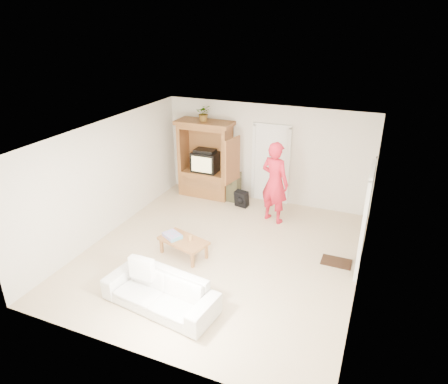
# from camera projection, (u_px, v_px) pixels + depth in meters

# --- Properties ---
(floor) EXTENTS (6.00, 6.00, 0.00)m
(floor) POSITION_uv_depth(u_px,v_px,m) (221.00, 253.00, 8.45)
(floor) COLOR tan
(floor) RESTS_ON ground
(ceiling) EXTENTS (6.00, 6.00, 0.00)m
(ceiling) POSITION_uv_depth(u_px,v_px,m) (221.00, 134.00, 7.41)
(ceiling) COLOR white
(ceiling) RESTS_ON floor
(wall_back) EXTENTS (5.50, 0.00, 5.50)m
(wall_back) POSITION_uv_depth(u_px,v_px,m) (266.00, 154.00, 10.46)
(wall_back) COLOR silver
(wall_back) RESTS_ON floor
(wall_front) EXTENTS (5.50, 0.00, 5.50)m
(wall_front) POSITION_uv_depth(u_px,v_px,m) (135.00, 283.00, 5.40)
(wall_front) COLOR silver
(wall_front) RESTS_ON floor
(wall_left) EXTENTS (0.00, 6.00, 6.00)m
(wall_left) POSITION_uv_depth(u_px,v_px,m) (108.00, 178.00, 8.90)
(wall_left) COLOR silver
(wall_left) RESTS_ON floor
(wall_right) EXTENTS (0.00, 6.00, 6.00)m
(wall_right) POSITION_uv_depth(u_px,v_px,m) (366.00, 223.00, 6.96)
(wall_right) COLOR silver
(wall_right) RESTS_ON floor
(armoire) EXTENTS (1.82, 1.14, 2.10)m
(armoire) POSITION_uv_depth(u_px,v_px,m) (206.00, 164.00, 10.89)
(armoire) COLOR #96602E
(armoire) RESTS_ON floor
(door_back) EXTENTS (0.85, 0.05, 2.04)m
(door_back) POSITION_uv_depth(u_px,v_px,m) (270.00, 165.00, 10.50)
(door_back) COLOR white
(door_back) RESTS_ON floor
(doorway_right) EXTENTS (0.05, 0.90, 2.04)m
(doorway_right) POSITION_uv_depth(u_px,v_px,m) (365.00, 222.00, 7.59)
(doorway_right) COLOR black
(doorway_right) RESTS_ON floor
(framed_picture) EXTENTS (0.03, 0.60, 0.48)m
(framed_picture) POSITION_uv_depth(u_px,v_px,m) (375.00, 171.00, 8.45)
(framed_picture) COLOR black
(framed_picture) RESTS_ON wall_right
(doormat) EXTENTS (0.60, 0.40, 0.02)m
(doormat) POSITION_uv_depth(u_px,v_px,m) (336.00, 262.00, 8.15)
(doormat) COLOR #382316
(doormat) RESTS_ON floor
(plant) EXTENTS (0.49, 0.46, 0.43)m
(plant) POSITION_uv_depth(u_px,v_px,m) (204.00, 113.00, 10.30)
(plant) COLOR #4C7238
(plant) RESTS_ON armoire
(man) EXTENTS (0.85, 0.69, 2.00)m
(man) POSITION_uv_depth(u_px,v_px,m) (275.00, 182.00, 9.45)
(man) COLOR red
(man) RESTS_ON floor
(sofa) EXTENTS (2.11, 1.06, 0.59)m
(sofa) POSITION_uv_depth(u_px,v_px,m) (160.00, 292.00, 6.81)
(sofa) COLOR silver
(sofa) RESTS_ON floor
(coffee_table) EXTENTS (1.13, 0.81, 0.38)m
(coffee_table) POSITION_uv_depth(u_px,v_px,m) (183.00, 242.00, 8.26)
(coffee_table) COLOR olive
(coffee_table) RESTS_ON floor
(towel) EXTENTS (0.47, 0.43, 0.08)m
(towel) POSITION_uv_depth(u_px,v_px,m) (172.00, 235.00, 8.32)
(towel) COLOR #DD499C
(towel) RESTS_ON coffee_table
(candle) EXTENTS (0.08, 0.08, 0.10)m
(candle) POSITION_uv_depth(u_px,v_px,m) (190.00, 238.00, 8.21)
(candle) COLOR tan
(candle) RESTS_ON coffee_table
(backpack_black) EXTENTS (0.37, 0.26, 0.42)m
(backpack_black) POSITION_uv_depth(u_px,v_px,m) (242.00, 199.00, 10.47)
(backpack_black) COLOR black
(backpack_black) RESTS_ON floor
(backpack_olive) EXTENTS (0.45, 0.34, 0.81)m
(backpack_olive) POSITION_uv_depth(u_px,v_px,m) (232.00, 186.00, 10.76)
(backpack_olive) COLOR #47442B
(backpack_olive) RESTS_ON floor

